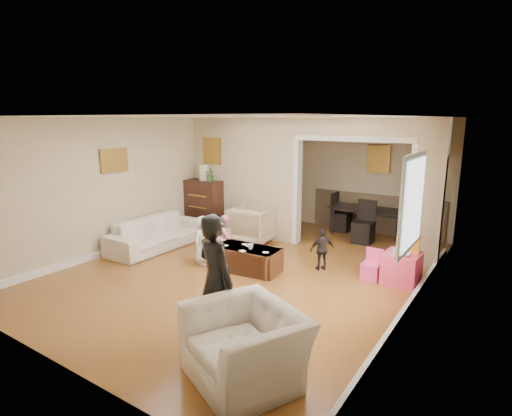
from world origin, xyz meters
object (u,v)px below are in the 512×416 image
Objects in this scene: cyan_cup at (396,250)px; armchair_front at (245,346)px; child_toddler at (322,249)px; armchair_back at (252,225)px; dining_table at (373,222)px; dresser at (205,205)px; play_table at (402,268)px; table_lamp at (204,172)px; child_kneel_b at (226,237)px; coffee_cup at (251,247)px; child_kneel_a at (204,240)px; sofa at (157,233)px; coffee_table at (247,259)px; adult_person at (216,280)px.

armchair_front is at bearing -99.49° from cyan_cup.
cyan_cup is 1.22m from child_toddler.
cyan_cup is at bearing 162.94° from armchair_back.
dining_table is (-0.60, 5.83, -0.05)m from armchair_front.
dining_table reaches higher than cyan_cup.
dresser reaches higher than armchair_back.
play_table is (0.66, 3.38, -0.11)m from armchair_front.
table_lamp reaches higher than dresser.
child_kneel_b is (-2.96, -0.54, -0.13)m from cyan_cup.
child_kneel_b is (-0.80, 0.35, -0.05)m from coffee_cup.
armchair_front reaches higher than play_table.
coffee_cup is 0.11× the size of child_kneel_a.
armchair_front is at bearing -101.00° from play_table.
coffee_cup is at bearing -157.68° from cyan_cup.
sofa is 1.61m from dresser.
armchair_back is at bearing 123.10° from coffee_cup.
play_table is 0.29× the size of dining_table.
table_lamp is 3.78× the size of coffee_cup.
armchair_front reaches higher than dining_table.
play_table is at bearing -79.80° from sofa.
armchair_front is at bearing -122.79° from sofa.
armchair_back is at bearing -18.02° from child_kneel_b.
play_table reaches higher than coffee_table.
armchair_back is 0.54× the size of adult_person.
child_toddler is at bearing 35.54° from coffee_table.
coffee_table is 2.12× the size of play_table.
play_table is 0.34× the size of adult_person.
dining_table is (-1.15, 2.50, -0.23)m from cyan_cup.
armchair_back is at bearing -45.44° from sofa.
child_kneel_b is at bearing -39.04° from dresser.
dresser reaches higher than sofa.
table_lamp is (-0.09, 1.58, 1.06)m from sofa.
dining_table is at bearing 120.72° from armchair_front.
child_toddler is (1.05, 0.75, 0.16)m from coffee_table.
adult_person reaches higher than coffee_cup.
armchair_front is at bearing 55.10° from child_toddler.
coffee_cup is 1.25m from child_toddler.
dining_table is 4.00m from child_kneel_a.
table_lamp is at bearing 43.72° from child_kneel_a.
child_kneel_a is (1.50, -1.79, -0.92)m from table_lamp.
adult_person reaches higher than sofa.
armchair_front is 11.86× the size of coffee_cup.
dresser is 0.65× the size of dining_table.
table_lamp is 4.50× the size of cyan_cup.
coffee_table is at bearing 114.82° from armchair_back.
child_toddler is at bearing -174.05° from play_table.
adult_person is (3.27, -2.16, 0.47)m from sofa.
sofa is at bearing -169.77° from play_table.
dining_table is 2.45× the size of child_toddler.
armchair_front is 3.69m from child_kneel_b.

